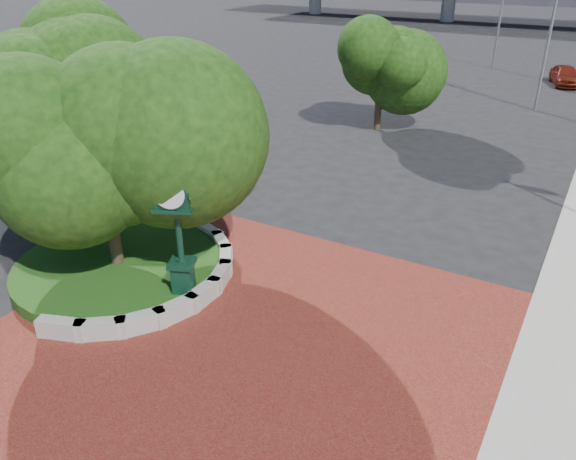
# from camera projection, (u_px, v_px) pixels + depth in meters

# --- Properties ---
(ground) EXTENTS (200.00, 200.00, 0.00)m
(ground) POSITION_uv_depth(u_px,v_px,m) (259.00, 323.00, 14.70)
(ground) COLOR black
(ground) RESTS_ON ground
(plaza) EXTENTS (12.00, 12.00, 0.04)m
(plaza) POSITION_uv_depth(u_px,v_px,m) (237.00, 343.00, 13.91)
(plaza) COLOR maroon
(plaza) RESTS_ON ground
(planter_wall) EXTENTS (2.96, 6.77, 0.54)m
(planter_wall) POSITION_uv_depth(u_px,v_px,m) (178.00, 286.00, 15.79)
(planter_wall) COLOR #9E9B93
(planter_wall) RESTS_ON ground
(grass_bed) EXTENTS (6.10, 6.10, 0.40)m
(grass_bed) POSITION_uv_depth(u_px,v_px,m) (119.00, 267.00, 16.85)
(grass_bed) COLOR #1B4513
(grass_bed) RESTS_ON ground
(tree_planter) EXTENTS (5.20, 5.20, 6.33)m
(tree_planter) POSITION_uv_depth(u_px,v_px,m) (102.00, 156.00, 15.27)
(tree_planter) COLOR #38281C
(tree_planter) RESTS_ON ground
(tree_northwest) EXTENTS (5.60, 5.60, 6.93)m
(tree_northwest) POSITION_uv_depth(u_px,v_px,m) (52.00, 78.00, 22.54)
(tree_northwest) COLOR #38281C
(tree_northwest) RESTS_ON ground
(tree_street) EXTENTS (4.40, 4.40, 5.45)m
(tree_street) POSITION_uv_depth(u_px,v_px,m) (381.00, 68.00, 28.95)
(tree_street) COLOR #38281C
(tree_street) RESTS_ON ground
(post_clock) EXTENTS (1.20, 1.20, 4.60)m
(post_clock) POSITION_uv_depth(u_px,v_px,m) (178.00, 220.00, 14.42)
(post_clock) COLOR black
(post_clock) RESTS_ON ground
(parked_car) EXTENTS (2.74, 4.35, 1.38)m
(parked_car) POSITION_uv_depth(u_px,v_px,m) (565.00, 75.00, 40.00)
(parked_car) COLOR #641A0E
(parked_car) RESTS_ON ground
(street_lamp_near) EXTENTS (2.08, 0.95, 9.70)m
(street_lamp_near) POSITION_uv_depth(u_px,v_px,m) (558.00, 11.00, 31.27)
(street_lamp_near) COLOR slate
(street_lamp_near) RESTS_ON ground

